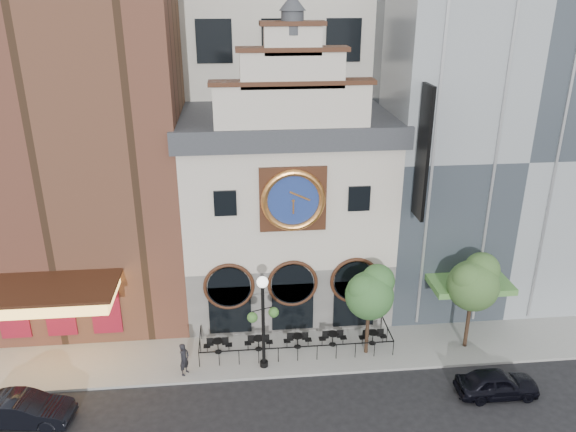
# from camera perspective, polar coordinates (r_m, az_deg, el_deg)

# --- Properties ---
(ground) EXTENTS (120.00, 120.00, 0.00)m
(ground) POSITION_cam_1_polar(r_m,az_deg,el_deg) (30.73, 1.26, -16.05)
(ground) COLOR black
(ground) RESTS_ON ground
(sidewalk) EXTENTS (44.00, 5.00, 0.15)m
(sidewalk) POSITION_cam_1_polar(r_m,az_deg,el_deg) (32.67, 0.72, -13.25)
(sidewalk) COLOR gray
(sidewalk) RESTS_ON ground
(clock_building) EXTENTS (12.60, 8.78, 18.65)m
(clock_building) POSITION_cam_1_polar(r_m,az_deg,el_deg) (34.22, -0.21, 1.07)
(clock_building) COLOR #605E5B
(clock_building) RESTS_ON ground
(theater_building) EXTENTS (14.00, 15.60, 25.00)m
(theater_building) POSITION_cam_1_polar(r_m,az_deg,el_deg) (35.93, -22.05, 10.31)
(theater_building) COLOR brown
(theater_building) RESTS_ON ground
(retail_building) EXTENTS (14.00, 14.40, 20.00)m
(retail_building) POSITION_cam_1_polar(r_m,az_deg,el_deg) (38.57, 19.23, 7.65)
(retail_building) COLOR gray
(retail_building) RESTS_ON ground
(cafe_railing) EXTENTS (10.60, 2.60, 0.90)m
(cafe_railing) POSITION_cam_1_polar(r_m,az_deg,el_deg) (32.37, 0.73, -12.49)
(cafe_railing) COLOR black
(cafe_railing) RESTS_ON sidewalk
(bistro_0) EXTENTS (1.58, 0.68, 0.90)m
(bistro_0) POSITION_cam_1_polar(r_m,az_deg,el_deg) (32.18, -7.14, -12.89)
(bistro_0) COLOR black
(bistro_0) RESTS_ON sidewalk
(bistro_1) EXTENTS (1.58, 0.68, 0.90)m
(bistro_1) POSITION_cam_1_polar(r_m,az_deg,el_deg) (32.20, -3.00, -12.70)
(bistro_1) COLOR black
(bistro_1) RESTS_ON sidewalk
(bistro_2) EXTENTS (1.58, 0.68, 0.90)m
(bistro_2) POSITION_cam_1_polar(r_m,az_deg,el_deg) (32.34, 0.98, -12.49)
(bistro_2) COLOR black
(bistro_2) RESTS_ON sidewalk
(bistro_3) EXTENTS (1.58, 0.68, 0.90)m
(bistro_3) POSITION_cam_1_polar(r_m,az_deg,el_deg) (32.61, 4.57, -12.24)
(bistro_3) COLOR black
(bistro_3) RESTS_ON sidewalk
(bistro_4) EXTENTS (1.58, 0.68, 0.90)m
(bistro_4) POSITION_cam_1_polar(r_m,az_deg,el_deg) (32.97, 8.61, -12.02)
(bistro_4) COLOR black
(bistro_4) RESTS_ON sidewalk
(car_right) EXTENTS (4.10, 1.68, 1.39)m
(car_right) POSITION_cam_1_polar(r_m,az_deg,el_deg) (31.03, 20.47, -15.63)
(car_right) COLOR black
(car_right) RESTS_ON ground
(car_left) EXTENTS (4.61, 2.03, 1.47)m
(car_left) POSITION_cam_1_polar(r_m,az_deg,el_deg) (30.32, -25.25, -17.38)
(car_left) COLOR black
(car_left) RESTS_ON ground
(pedestrian) EXTENTS (0.71, 0.79, 1.82)m
(pedestrian) POSITION_cam_1_polar(r_m,az_deg,el_deg) (30.64, -10.50, -14.11)
(pedestrian) COLOR black
(pedestrian) RESTS_ON sidewalk
(lamppost) EXTENTS (1.67, 0.93, 5.41)m
(lamppost) POSITION_cam_1_polar(r_m,az_deg,el_deg) (29.35, -2.55, -9.75)
(lamppost) COLOR black
(lamppost) RESTS_ON sidewalk
(tree_left) EXTENTS (2.71, 2.61, 5.23)m
(tree_left) POSITION_cam_1_polar(r_m,az_deg,el_deg) (30.49, 8.36, -7.61)
(tree_left) COLOR #382619
(tree_left) RESTS_ON sidewalk
(tree_right) EXTENTS (2.91, 2.80, 5.61)m
(tree_right) POSITION_cam_1_polar(r_m,az_deg,el_deg) (32.20, 18.38, -6.32)
(tree_right) COLOR #382619
(tree_right) RESTS_ON sidewalk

